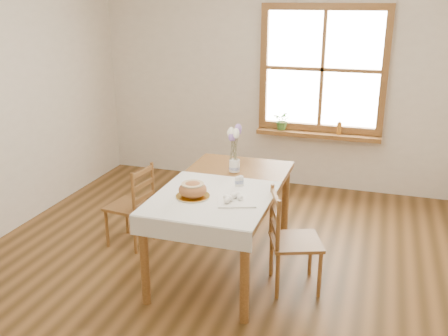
# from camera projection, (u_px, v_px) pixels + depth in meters

# --- Properties ---
(ground) EXTENTS (5.00, 5.00, 0.00)m
(ground) POSITION_uv_depth(u_px,v_px,m) (213.00, 281.00, 4.14)
(ground) COLOR brown
(ground) RESTS_ON ground
(room_walls) EXTENTS (4.60, 5.10, 2.65)m
(room_walls) POSITION_uv_depth(u_px,v_px,m) (211.00, 75.00, 3.59)
(room_walls) COLOR #F0E5D0
(room_walls) RESTS_ON ground
(window) EXTENTS (1.46, 0.08, 1.46)m
(window) POSITION_uv_depth(u_px,v_px,m) (323.00, 69.00, 5.75)
(window) COLOR #935D2D
(window) RESTS_ON ground
(window_sill) EXTENTS (1.46, 0.20, 0.05)m
(window_sill) POSITION_uv_depth(u_px,v_px,m) (318.00, 134.00, 5.94)
(window_sill) COLOR #935D2D
(window_sill) RESTS_ON ground
(dining_table) EXTENTS (0.90, 1.60, 0.75)m
(dining_table) POSITION_uv_depth(u_px,v_px,m) (224.00, 194.00, 4.20)
(dining_table) COLOR #935D2D
(dining_table) RESTS_ON ground
(table_linen) EXTENTS (0.91, 0.99, 0.01)m
(table_linen) POSITION_uv_depth(u_px,v_px,m) (212.00, 198.00, 3.90)
(table_linen) COLOR white
(table_linen) RESTS_ON dining_table
(chair_left) EXTENTS (0.43, 0.41, 0.79)m
(chair_left) POSITION_uv_depth(u_px,v_px,m) (129.00, 205.00, 4.67)
(chair_left) COLOR #935D2D
(chair_left) RESTS_ON ground
(chair_right) EXTENTS (0.52, 0.51, 0.83)m
(chair_right) POSITION_uv_depth(u_px,v_px,m) (296.00, 240.00, 3.95)
(chair_right) COLOR #935D2D
(chair_right) RESTS_ON ground
(bread_plate) EXTENTS (0.28, 0.28, 0.01)m
(bread_plate) POSITION_uv_depth(u_px,v_px,m) (193.00, 196.00, 3.89)
(bread_plate) COLOR silver
(bread_plate) RESTS_ON table_linen
(bread_loaf) EXTENTS (0.22, 0.22, 0.12)m
(bread_loaf) POSITION_uv_depth(u_px,v_px,m) (193.00, 188.00, 3.87)
(bread_loaf) COLOR #A76C3B
(bread_loaf) RESTS_ON bread_plate
(egg_napkin) EXTENTS (0.35, 0.32, 0.01)m
(egg_napkin) POSITION_uv_depth(u_px,v_px,m) (236.00, 201.00, 3.79)
(egg_napkin) COLOR white
(egg_napkin) RESTS_ON table_linen
(eggs) EXTENTS (0.27, 0.26, 0.05)m
(eggs) POSITION_uv_depth(u_px,v_px,m) (236.00, 198.00, 3.78)
(eggs) COLOR white
(eggs) RESTS_ON egg_napkin
(salt_shaker) EXTENTS (0.05, 0.05, 0.09)m
(salt_shaker) POSITION_uv_depth(u_px,v_px,m) (238.00, 181.00, 4.10)
(salt_shaker) COLOR silver
(salt_shaker) RESTS_ON table_linen
(pepper_shaker) EXTENTS (0.06, 0.06, 0.10)m
(pepper_shaker) POSITION_uv_depth(u_px,v_px,m) (241.00, 181.00, 4.10)
(pepper_shaker) COLOR silver
(pepper_shaker) RESTS_ON table_linen
(flower_vase) EXTENTS (0.13, 0.13, 0.11)m
(flower_vase) POSITION_uv_depth(u_px,v_px,m) (234.00, 167.00, 4.46)
(flower_vase) COLOR silver
(flower_vase) RESTS_ON dining_table
(lavender_bouquet) EXTENTS (0.17, 0.17, 0.32)m
(lavender_bouquet) POSITION_uv_depth(u_px,v_px,m) (235.00, 143.00, 4.39)
(lavender_bouquet) COLOR #8361AC
(lavender_bouquet) RESTS_ON flower_vase
(potted_plant) EXTENTS (0.26, 0.28, 0.18)m
(potted_plant) POSITION_uv_depth(u_px,v_px,m) (283.00, 122.00, 6.02)
(potted_plant) COLOR #41752E
(potted_plant) RESTS_ON window_sill
(amber_bottle) EXTENTS (0.07, 0.07, 0.15)m
(amber_bottle) POSITION_uv_depth(u_px,v_px,m) (339.00, 128.00, 5.83)
(amber_bottle) COLOR #A2631E
(amber_bottle) RESTS_ON window_sill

